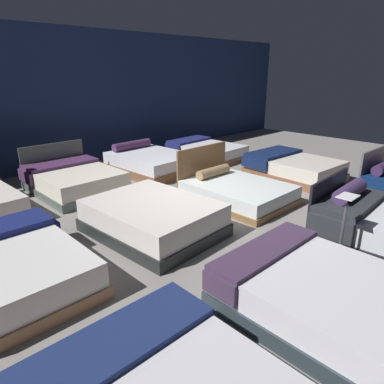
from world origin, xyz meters
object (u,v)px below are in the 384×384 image
Objects in this scene: bed_9 at (74,180)px; bed_6 at (236,191)px; bed_5 at (153,218)px; bed_11 at (206,151)px; bed_4 at (8,268)px; price_sign at (341,241)px; bed_10 at (151,162)px; bed_1 at (324,296)px; bed_7 at (293,167)px.

bed_6 is at bearing -53.73° from bed_9.
bed_11 is at bearing 30.71° from bed_5.
bed_5 is (2.14, -0.07, 0.02)m from bed_4.
bed_6 reaches higher than bed_5.
bed_10 is at bearing 78.61° from price_sign.
bed_6 is (4.22, -0.07, -0.04)m from bed_4.
bed_4 is 6.96m from bed_11.
bed_10 is 0.98× the size of bed_11.
price_sign is (3.22, -2.58, 0.15)m from bed_4.
bed_9 is at bearing 125.94° from bed_6.
bed_5 is 2.74m from price_sign.
bed_9 is (2.20, 2.71, 0.02)m from bed_4.
bed_1 is 7.05m from bed_11.
bed_10 is 2.10× the size of price_sign.
bed_4 is at bearing -149.48° from bed_10.
bed_9 reaches higher than bed_5.
bed_6 reaches higher than bed_10.
bed_1 is 5.59m from bed_9.
bed_1 is at bearing -92.41° from bed_5.
price_sign is at bearing 16.75° from bed_1.
bed_4 is at bearing -158.83° from bed_11.
bed_5 is 0.98× the size of bed_7.
bed_7 is at bearing -91.22° from bed_11.
bed_11 is 6.22m from price_sign.
bed_5 is at bearing -1.32° from bed_4.
bed_5 is at bearing -176.68° from bed_7.
bed_11 is (2.15, 2.84, 0.01)m from bed_6.
bed_10 is 5.44m from price_sign.
bed_5 is 0.99× the size of bed_10.
bed_5 is 1.04× the size of bed_6.
bed_11 is (4.24, 2.85, -0.04)m from bed_5.
bed_9 is 4.18m from bed_11.
price_sign is (1.08, -2.51, 0.13)m from bed_5.
bed_9 is at bearing 85.61° from bed_5.
bed_10 is at bearing 88.32° from bed_6.
bed_6 is (2.09, 0.01, -0.05)m from bed_5.
bed_5 is at bearing 91.54° from bed_1.
price_sign is at bearing -111.90° from bed_6.
bed_11 is (6.38, 2.78, -0.03)m from bed_4.
bed_7 is at bearing 0.39° from bed_6.
bed_4 is 1.02× the size of bed_9.
bed_7 is (6.43, -0.04, 0.01)m from bed_4.
bed_11 is (4.20, 5.66, -0.03)m from bed_1.
bed_1 is 2.06× the size of price_sign.
price_sign reaches higher than bed_6.
price_sign reaches higher than bed_4.
bed_5 reaches higher than bed_11.
bed_1 is at bearing -128.96° from bed_11.
bed_4 is 6.43m from bed_7.
bed_4 is 5.10m from bed_10.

